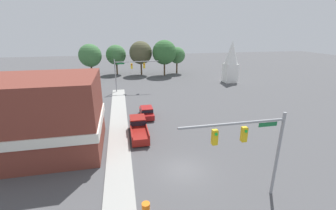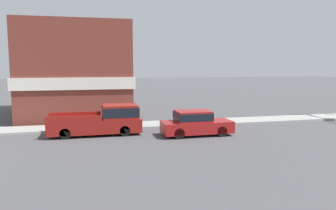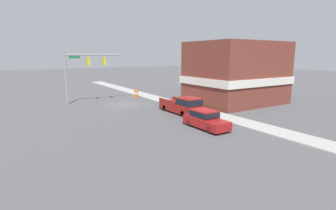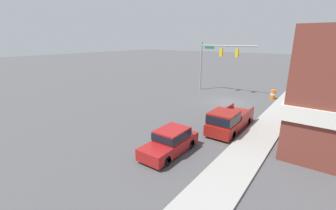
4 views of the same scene
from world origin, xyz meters
TOP-DOWN VIEW (x-y plane):
  - ground_plane at (0.00, 0.00)m, footprint 200.00×200.00m
  - sidewalk_curb at (-5.70, 0.00)m, footprint 2.40×60.00m
  - near_signal_assembly at (3.53, -4.33)m, footprint 7.73×0.49m
  - car_lead at (-1.68, 13.75)m, footprint 1.75×4.41m
  - pickup_truck_parked at (-3.32, 8.19)m, footprint 1.95×5.75m
  - construction_barrel at (-3.90, -4.68)m, footprint 0.58×0.58m

SIDE VIEW (x-z plane):
  - ground_plane at x=0.00m, z-range 0.00..0.00m
  - sidewalk_curb at x=-5.70m, z-range 0.00..0.14m
  - construction_barrel at x=-3.90m, z-range 0.01..1.15m
  - car_lead at x=-1.68m, z-range 0.03..1.60m
  - pickup_truck_parked at x=-3.32m, z-range -0.02..1.87m
  - near_signal_assembly at x=3.53m, z-range 1.53..8.27m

